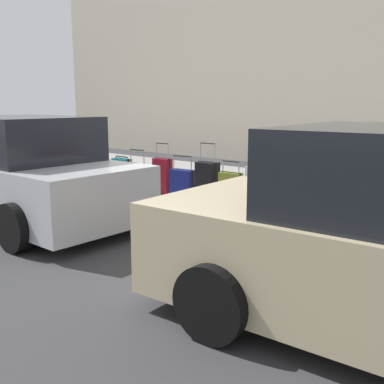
{
  "coord_description": "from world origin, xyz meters",
  "views": [
    {
      "loc": [
        -5.25,
        5.25,
        1.86
      ],
      "look_at": [
        -0.8,
        0.01,
        0.52
      ],
      "focal_mm": 42.74,
      "sensor_mm": 36.0,
      "label": 1
    }
  ],
  "objects_px": {
    "suitcase_teal_3": "(294,201)",
    "suitcase_olive_5": "(230,192)",
    "suitcase_red_2": "(335,202)",
    "suitcase_silver_4": "(261,191)",
    "suitcase_red_9": "(138,179)",
    "fire_hydrant": "(99,166)",
    "suitcase_navy_7": "(183,186)",
    "parked_car_silver_1": "(23,173)",
    "suitcase_teal_10": "(122,175)",
    "bollard_post": "(77,163)",
    "suitcase_black_6": "(207,184)",
    "suitcase_maroon_1": "(373,211)",
    "suitcase_maroon_8": "(163,178)"
  },
  "relations": [
    {
      "from": "suitcase_navy_7",
      "to": "suitcase_maroon_8",
      "type": "height_order",
      "value": "suitcase_maroon_8"
    },
    {
      "from": "suitcase_black_6",
      "to": "suitcase_red_2",
      "type": "bearing_deg",
      "value": -179.57
    },
    {
      "from": "suitcase_navy_7",
      "to": "bollard_post",
      "type": "height_order",
      "value": "bollard_post"
    },
    {
      "from": "suitcase_maroon_8",
      "to": "parked_car_silver_1",
      "type": "bearing_deg",
      "value": 69.23
    },
    {
      "from": "suitcase_silver_4",
      "to": "suitcase_maroon_8",
      "type": "distance_m",
      "value": 2.1
    },
    {
      "from": "suitcase_red_9",
      "to": "parked_car_silver_1",
      "type": "bearing_deg",
      "value": 81.05
    },
    {
      "from": "suitcase_silver_4",
      "to": "suitcase_olive_5",
      "type": "distance_m",
      "value": 0.55
    },
    {
      "from": "suitcase_teal_3",
      "to": "suitcase_black_6",
      "type": "xyz_separation_m",
      "value": [
        1.63,
        -0.04,
        0.05
      ]
    },
    {
      "from": "suitcase_olive_5",
      "to": "parked_car_silver_1",
      "type": "distance_m",
      "value": 3.3
    },
    {
      "from": "suitcase_teal_10",
      "to": "bollard_post",
      "type": "relative_size",
      "value": 0.74
    },
    {
      "from": "suitcase_maroon_8",
      "to": "fire_hydrant",
      "type": "xyz_separation_m",
      "value": [
        1.77,
        0.06,
        0.07
      ]
    },
    {
      "from": "suitcase_red_2",
      "to": "suitcase_silver_4",
      "type": "distance_m",
      "value": 1.2
    },
    {
      "from": "bollard_post",
      "to": "suitcase_teal_10",
      "type": "bearing_deg",
      "value": -172.1
    },
    {
      "from": "suitcase_teal_3",
      "to": "suitcase_olive_5",
      "type": "xyz_separation_m",
      "value": [
        1.13,
        -0.01,
        -0.01
      ]
    },
    {
      "from": "suitcase_maroon_1",
      "to": "suitcase_red_9",
      "type": "xyz_separation_m",
      "value": [
        4.37,
        0.04,
        -0.06
      ]
    },
    {
      "from": "suitcase_maroon_1",
      "to": "suitcase_maroon_8",
      "type": "bearing_deg",
      "value": -1.33
    },
    {
      "from": "suitcase_olive_5",
      "to": "suitcase_silver_4",
      "type": "bearing_deg",
      "value": -175.22
    },
    {
      "from": "suitcase_navy_7",
      "to": "parked_car_silver_1",
      "type": "distance_m",
      "value": 2.64
    },
    {
      "from": "suitcase_red_2",
      "to": "suitcase_silver_4",
      "type": "bearing_deg",
      "value": 0.01
    },
    {
      "from": "suitcase_red_2",
      "to": "suitcase_teal_10",
      "type": "distance_m",
      "value": 4.38
    },
    {
      "from": "fire_hydrant",
      "to": "bollard_post",
      "type": "distance_m",
      "value": 0.55
    },
    {
      "from": "suitcase_black_6",
      "to": "suitcase_red_9",
      "type": "distance_m",
      "value": 1.59
    },
    {
      "from": "suitcase_maroon_1",
      "to": "suitcase_silver_4",
      "type": "relative_size",
      "value": 0.88
    },
    {
      "from": "suitcase_silver_4",
      "to": "parked_car_silver_1",
      "type": "height_order",
      "value": "parked_car_silver_1"
    },
    {
      "from": "suitcase_maroon_1",
      "to": "parked_car_silver_1",
      "type": "relative_size",
      "value": 0.21
    },
    {
      "from": "suitcase_maroon_1",
      "to": "suitcase_teal_10",
      "type": "relative_size",
      "value": 1.32
    },
    {
      "from": "suitcase_olive_5",
      "to": "bollard_post",
      "type": "height_order",
      "value": "bollard_post"
    },
    {
      "from": "suitcase_navy_7",
      "to": "suitcase_red_9",
      "type": "distance_m",
      "value": 1.05
    },
    {
      "from": "suitcase_red_2",
      "to": "suitcase_black_6",
      "type": "relative_size",
      "value": 0.92
    },
    {
      "from": "suitcase_silver_4",
      "to": "suitcase_navy_7",
      "type": "xyz_separation_m",
      "value": [
        1.58,
        0.04,
        -0.09
      ]
    },
    {
      "from": "suitcase_teal_3",
      "to": "parked_car_silver_1",
      "type": "bearing_deg",
      "value": 31.95
    },
    {
      "from": "suitcase_black_6",
      "to": "suitcase_red_9",
      "type": "bearing_deg",
      "value": 4.34
    },
    {
      "from": "suitcase_black_6",
      "to": "suitcase_olive_5",
      "type": "bearing_deg",
      "value": 176.72
    },
    {
      "from": "suitcase_silver_4",
      "to": "suitcase_black_6",
      "type": "xyz_separation_m",
      "value": [
        1.04,
        0.02,
        -0.01
      ]
    },
    {
      "from": "suitcase_navy_7",
      "to": "suitcase_red_9",
      "type": "xyz_separation_m",
      "value": [
        1.05,
        0.1,
        0.01
      ]
    },
    {
      "from": "suitcase_red_9",
      "to": "fire_hydrant",
      "type": "relative_size",
      "value": 1.05
    },
    {
      "from": "suitcase_navy_7",
      "to": "fire_hydrant",
      "type": "xyz_separation_m",
      "value": [
        2.3,
        0.02,
        0.15
      ]
    },
    {
      "from": "suitcase_maroon_8",
      "to": "suitcase_red_9",
      "type": "bearing_deg",
      "value": 14.27
    },
    {
      "from": "suitcase_teal_3",
      "to": "suitcase_navy_7",
      "type": "distance_m",
      "value": 2.17
    },
    {
      "from": "suitcase_navy_7",
      "to": "suitcase_olive_5",
      "type": "bearing_deg",
      "value": 179.8
    },
    {
      "from": "fire_hydrant",
      "to": "suitcase_red_9",
      "type": "bearing_deg",
      "value": 176.56
    },
    {
      "from": "suitcase_teal_3",
      "to": "suitcase_teal_10",
      "type": "distance_m",
      "value": 3.77
    },
    {
      "from": "suitcase_maroon_8",
      "to": "suitcase_teal_10",
      "type": "height_order",
      "value": "suitcase_maroon_8"
    },
    {
      "from": "suitcase_silver_4",
      "to": "fire_hydrant",
      "type": "bearing_deg",
      "value": 0.92
    },
    {
      "from": "fire_hydrant",
      "to": "bollard_post",
      "type": "bearing_deg",
      "value": 15.81
    },
    {
      "from": "suitcase_navy_7",
      "to": "parked_car_silver_1",
      "type": "xyz_separation_m",
      "value": [
        1.38,
        2.23,
        0.34
      ]
    },
    {
      "from": "suitcase_olive_5",
      "to": "suitcase_teal_10",
      "type": "relative_size",
      "value": 1.17
    },
    {
      "from": "suitcase_red_2",
      "to": "bollard_post",
      "type": "distance_m",
      "value": 5.61
    },
    {
      "from": "suitcase_maroon_1",
      "to": "suitcase_red_9",
      "type": "bearing_deg",
      "value": 0.57
    },
    {
      "from": "suitcase_teal_10",
      "to": "parked_car_silver_1",
      "type": "relative_size",
      "value": 0.16
    }
  ]
}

